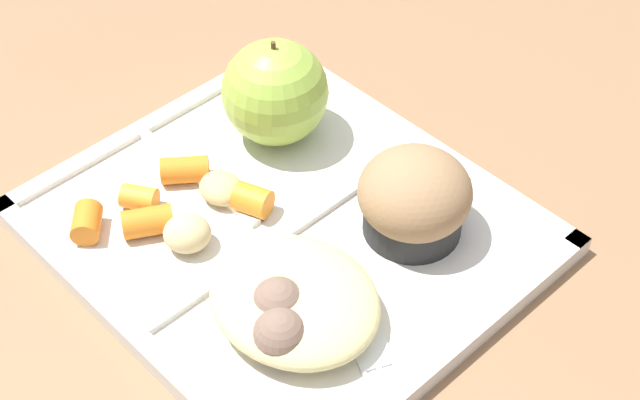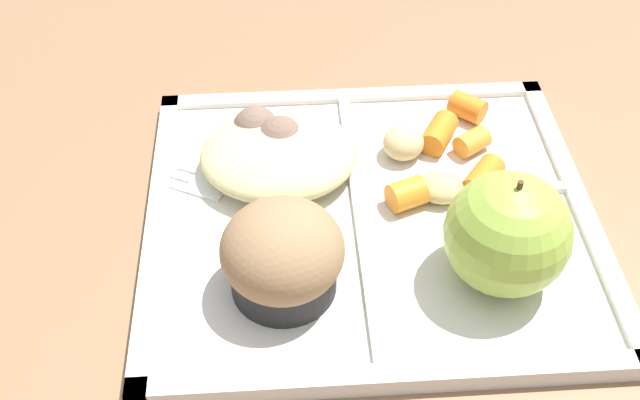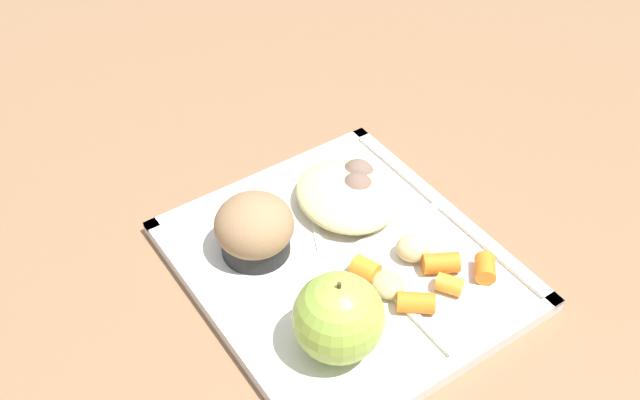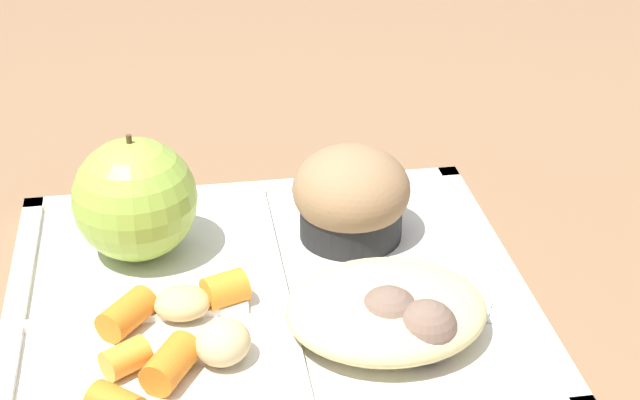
{
  "view_description": "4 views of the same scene",
  "coord_description": "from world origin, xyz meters",
  "px_view_note": "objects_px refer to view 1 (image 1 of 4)",
  "views": [
    {
      "loc": [
        0.38,
        -0.33,
        0.53
      ],
      "look_at": [
        0.02,
        0.01,
        0.04
      ],
      "focal_mm": 56.05,
      "sensor_mm": 36.0,
      "label": 1
    },
    {
      "loc": [
        0.06,
        0.38,
        0.41
      ],
      "look_at": [
        0.04,
        0.02,
        0.04
      ],
      "focal_mm": 42.79,
      "sensor_mm": 36.0,
      "label": 2
    },
    {
      "loc": [
        -0.41,
        0.31,
        0.58
      ],
      "look_at": [
        0.05,
        -0.01,
        0.06
      ],
      "focal_mm": 42.14,
      "sensor_mm": 36.0,
      "label": 3
    },
    {
      "loc": [
        -0.05,
        -0.54,
        0.38
      ],
      "look_at": [
        0.04,
        0.05,
        0.05
      ],
      "focal_mm": 57.47,
      "sensor_mm": 36.0,
      "label": 4
    }
  ],
  "objects_px": {
    "lunch_tray": "(285,229)",
    "bran_muffin": "(414,199)",
    "green_apple": "(275,92)",
    "plastic_fork": "(360,325)"
  },
  "relations": [
    {
      "from": "lunch_tray",
      "to": "plastic_fork",
      "type": "distance_m",
      "value": 0.11
    },
    {
      "from": "lunch_tray",
      "to": "plastic_fork",
      "type": "relative_size",
      "value": 2.5
    },
    {
      "from": "green_apple",
      "to": "plastic_fork",
      "type": "xyz_separation_m",
      "value": [
        0.18,
        -0.09,
        -0.04
      ]
    },
    {
      "from": "green_apple",
      "to": "bran_muffin",
      "type": "relative_size",
      "value": 1.09
    },
    {
      "from": "lunch_tray",
      "to": "bran_muffin",
      "type": "bearing_deg",
      "value": 44.09
    },
    {
      "from": "bran_muffin",
      "to": "plastic_fork",
      "type": "height_order",
      "value": "bran_muffin"
    },
    {
      "from": "green_apple",
      "to": "plastic_fork",
      "type": "bearing_deg",
      "value": -26.31
    },
    {
      "from": "lunch_tray",
      "to": "plastic_fork",
      "type": "xyz_separation_m",
      "value": [
        0.1,
        -0.03,
        0.01
      ]
    },
    {
      "from": "green_apple",
      "to": "plastic_fork",
      "type": "distance_m",
      "value": 0.21
    },
    {
      "from": "lunch_tray",
      "to": "bran_muffin",
      "type": "xyz_separation_m",
      "value": [
        0.07,
        0.06,
        0.04
      ]
    }
  ]
}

